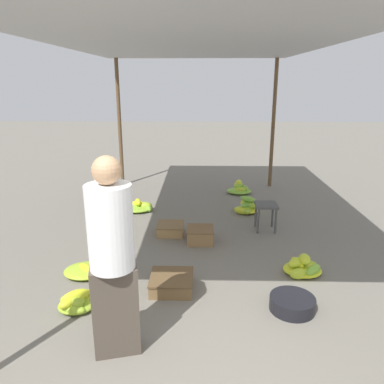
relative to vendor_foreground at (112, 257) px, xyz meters
The scene contains 15 objects.
canopy_post_back_left 5.57m from the vendor_foreground, 100.99° to the left, with size 0.08×0.08×2.75m, color brown.
canopy_post_back_right 5.93m from the vendor_foreground, 67.22° to the left, with size 0.08×0.08×2.75m, color brown.
canopy_tarp 3.19m from the vendor_foreground, 76.31° to the left, with size 3.75×6.25×0.04m, color #B2B2B7.
vendor_foreground is the anchor object (origin of this frame).
stool 3.37m from the vendor_foreground, 58.12° to the left, with size 0.34×0.34×0.44m.
basin_black 1.98m from the vendor_foreground, 20.90° to the left, with size 0.47×0.47×0.15m.
banana_pile_left_0 1.16m from the vendor_foreground, 133.20° to the left, with size 0.40×0.52×0.22m.
banana_pile_left_1 3.85m from the vendor_foreground, 96.56° to the left, with size 0.61×0.52×0.22m.
banana_pile_left_2 1.70m from the vendor_foreground, 115.76° to the left, with size 0.63×0.53×0.14m.
banana_pile_right_0 2.57m from the vendor_foreground, 35.45° to the left, with size 0.47×0.49×0.26m.
banana_pile_right_1 4.00m from the vendor_foreground, 66.55° to the left, with size 0.50×0.41×0.31m.
banana_pile_right_2 5.16m from the vendor_foreground, 72.25° to the left, with size 0.51×0.45×0.28m.
crate_near 2.76m from the vendor_foreground, 84.35° to the left, with size 0.41×0.41×0.16m.
crate_mid 1.37m from the vendor_foreground, 68.61° to the left, with size 0.49×0.49×0.16m.
crate_far 2.56m from the vendor_foreground, 72.79° to the left, with size 0.39×0.39×0.22m.
Camera 1 is at (0.10, -2.06, 2.29)m, focal length 35.00 mm.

